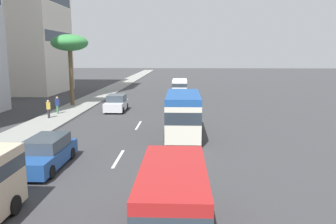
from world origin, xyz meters
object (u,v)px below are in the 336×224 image
(pedestrian_near_lamp, at_px, (48,108))
(pedestrian_by_tree, at_px, (57,104))
(van_third, at_px, (180,87))
(van_sixth, at_px, (173,199))
(car_lead, at_px, (179,99))
(palm_tree, at_px, (70,44))
(minibus_second, at_px, (183,113))
(car_fifth, at_px, (46,153))
(car_fourth, at_px, (116,104))

(pedestrian_near_lamp, height_order, pedestrian_by_tree, pedestrian_by_tree)
(van_third, bearing_deg, van_sixth, -179.94)
(car_lead, height_order, palm_tree, palm_tree)
(minibus_second, height_order, car_fifth, minibus_second)
(pedestrian_by_tree, relative_size, palm_tree, 0.21)
(minibus_second, height_order, pedestrian_by_tree, minibus_second)
(van_sixth, bearing_deg, van_third, 0.06)
(minibus_second, xyz_separation_m, car_fifth, (-6.76, 7.02, -0.93))
(car_lead, bearing_deg, car_fourth, 119.38)
(van_third, distance_m, palm_tree, 16.27)
(van_sixth, height_order, palm_tree, palm_tree)
(car_lead, relative_size, pedestrian_near_lamp, 2.93)
(van_third, height_order, car_fifth, van_third)
(car_lead, bearing_deg, pedestrian_by_tree, 117.73)
(car_fourth, height_order, pedestrian_near_lamp, pedestrian_near_lamp)
(van_third, xyz_separation_m, car_fourth, (-12.77, 6.32, -0.50))
(car_fourth, bearing_deg, car_lead, 119.38)
(car_lead, relative_size, pedestrian_by_tree, 2.89)
(palm_tree, bearing_deg, pedestrian_by_tree, -176.00)
(minibus_second, distance_m, van_third, 22.99)
(van_third, distance_m, car_fourth, 14.25)
(pedestrian_near_lamp, xyz_separation_m, palm_tree, (7.67, 0.38, 5.76))
(palm_tree, bearing_deg, car_fifth, -165.42)
(minibus_second, relative_size, van_third, 1.19)
(pedestrian_by_tree, bearing_deg, car_lead, 162.26)
(pedestrian_by_tree, bearing_deg, car_fifth, 62.93)
(van_third, relative_size, pedestrian_by_tree, 3.27)
(minibus_second, height_order, car_fourth, minibus_second)
(car_lead, distance_m, palm_tree, 13.36)
(car_fourth, relative_size, car_fifth, 0.84)
(van_sixth, bearing_deg, pedestrian_near_lamp, 31.29)
(car_lead, height_order, car_fourth, car_fourth)
(van_sixth, bearing_deg, pedestrian_by_tree, 28.63)
(van_third, height_order, van_sixth, van_sixth)
(car_lead, distance_m, minibus_second, 13.84)
(car_fifth, bearing_deg, car_fourth, 178.94)
(van_sixth, relative_size, pedestrian_by_tree, 3.02)
(pedestrian_by_tree, height_order, palm_tree, palm_tree)
(minibus_second, relative_size, pedestrian_near_lamp, 3.96)
(pedestrian_near_lamp, bearing_deg, car_fifth, 80.31)
(car_lead, xyz_separation_m, car_fourth, (-3.59, 6.37, 0.04))
(palm_tree, bearing_deg, car_fourth, -119.00)
(pedestrian_near_lamp, bearing_deg, minibus_second, 123.61)
(minibus_second, bearing_deg, van_third, 0.96)
(pedestrian_near_lamp, bearing_deg, car_fourth, -169.27)
(car_lead, bearing_deg, minibus_second, -178.63)
(car_lead, distance_m, car_fourth, 7.31)
(car_fourth, distance_m, pedestrian_near_lamp, 6.91)
(minibus_second, bearing_deg, car_lead, 1.37)
(car_lead, height_order, minibus_second, minibus_second)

